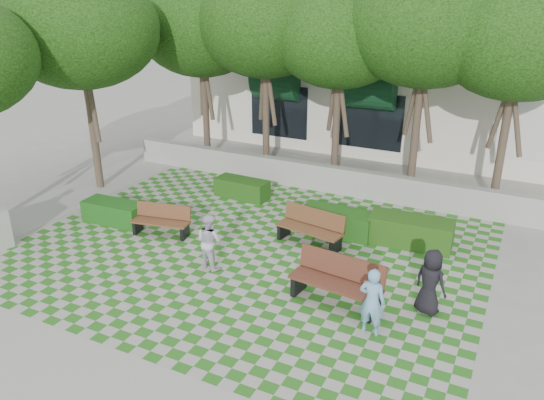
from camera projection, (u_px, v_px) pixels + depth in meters
The scene contains 17 objects.
ground at pixel (227, 269), 13.24m from camera, with size 90.00×90.00×0.00m, color gray.
lawn at pixel (247, 252), 14.07m from camera, with size 12.00×12.00×0.00m, color #2B721E.
sidewalk_south at pixel (90, 386), 9.35m from camera, with size 16.00×2.00×0.01m, color #9E9B93.
sidewalk_west at pixel (51, 205), 17.05m from camera, with size 2.00×12.00×0.01m, color #9E9B93.
retaining_wall at pixel (320, 177), 18.21m from camera, with size 15.00×0.36×0.90m, color #9E9B93.
bench_east at pixel (337, 282), 11.65m from camera, with size 2.13×0.92×1.08m.
bench_mid at pixel (311, 228), 14.34m from camera, with size 1.94×0.92×0.98m.
bench_west at pixel (162, 221), 14.92m from camera, with size 1.72×0.85×0.86m.
hedge_east at pixel (410, 232), 14.34m from camera, with size 2.22×0.89×0.78m, color #1E4512.
hedge_midright at pixel (338, 222), 15.01m from camera, with size 2.03×0.81×0.71m, color #184612.
hedge_midleft at pixel (242, 188), 17.59m from camera, with size 1.79×0.72×0.63m, color #1C4512.
hedge_west at pixel (114, 212), 15.71m from camera, with size 1.87×0.75×0.65m, color #164B14.
person_blue at pixel (372, 302), 10.53m from camera, with size 0.54×0.35×1.47m, color #75ADD6.
person_dark at pixel (430, 282), 11.22m from camera, with size 0.73×0.47×1.48m, color black.
person_white at pixel (209, 241), 13.07m from camera, with size 0.70×0.54×1.43m, color silver.
tree_row at pixel (268, 32), 17.00m from camera, with size 17.70×13.40×7.41m.
building at pixel (407, 83), 23.58m from camera, with size 18.00×8.92×5.15m.
Camera 1 is at (6.19, -9.90, 6.57)m, focal length 35.00 mm.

